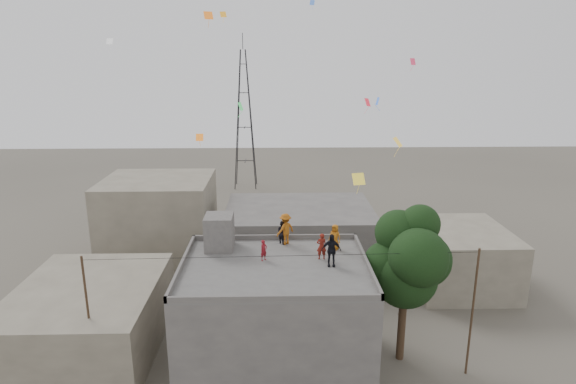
{
  "coord_description": "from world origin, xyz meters",
  "views": [
    {
      "loc": [
        0.1,
        -23.67,
        16.71
      ],
      "look_at": [
        0.76,
        1.92,
        9.66
      ],
      "focal_mm": 30.0,
      "sensor_mm": 36.0,
      "label": 1
    }
  ],
  "objects_px": {
    "tree": "(409,260)",
    "transmission_tower": "(244,120)",
    "stair_head_box": "(219,232)",
    "person_dark_adult": "(331,250)",
    "person_red_adult": "(322,246)"
  },
  "relations": [
    {
      "from": "tree",
      "to": "transmission_tower",
      "type": "relative_size",
      "value": 0.45
    },
    {
      "from": "stair_head_box",
      "to": "person_dark_adult",
      "type": "bearing_deg",
      "value": -23.26
    },
    {
      "from": "person_red_adult",
      "to": "person_dark_adult",
      "type": "xyz_separation_m",
      "value": [
        0.42,
        -0.93,
        0.14
      ]
    },
    {
      "from": "transmission_tower",
      "to": "person_red_adult",
      "type": "relative_size",
      "value": 13.35
    },
    {
      "from": "stair_head_box",
      "to": "person_dark_adult",
      "type": "height_order",
      "value": "stair_head_box"
    },
    {
      "from": "stair_head_box",
      "to": "person_red_adult",
      "type": "height_order",
      "value": "stair_head_box"
    },
    {
      "from": "tree",
      "to": "stair_head_box",
      "type": "bearing_deg",
      "value": 169.26
    },
    {
      "from": "person_red_adult",
      "to": "person_dark_adult",
      "type": "bearing_deg",
      "value": 110.34
    },
    {
      "from": "stair_head_box",
      "to": "person_dark_adult",
      "type": "xyz_separation_m",
      "value": [
        6.2,
        -2.66,
        -0.11
      ]
    },
    {
      "from": "person_dark_adult",
      "to": "stair_head_box",
      "type": "bearing_deg",
      "value": 160.33
    },
    {
      "from": "tree",
      "to": "person_red_adult",
      "type": "height_order",
      "value": "tree"
    },
    {
      "from": "transmission_tower",
      "to": "stair_head_box",
      "type": "bearing_deg",
      "value": -88.77
    },
    {
      "from": "person_red_adult",
      "to": "tree",
      "type": "bearing_deg",
      "value": 172.6
    },
    {
      "from": "stair_head_box",
      "to": "person_dark_adult",
      "type": "relative_size",
      "value": 1.12
    },
    {
      "from": "person_dark_adult",
      "to": "tree",
      "type": "bearing_deg",
      "value": 12.15
    }
  ]
}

